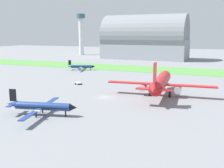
# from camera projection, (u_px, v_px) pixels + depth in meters

# --- Properties ---
(ground_plane) EXTENTS (600.00, 600.00, 0.00)m
(ground_plane) POSITION_uv_depth(u_px,v_px,m) (105.00, 97.00, 86.45)
(ground_plane) COLOR gray
(grass_taxiway_strip) EXTENTS (360.00, 28.00, 0.08)m
(grass_taxiway_strip) POSITION_uv_depth(u_px,v_px,m) (159.00, 70.00, 151.96)
(grass_taxiway_strip) COLOR #549342
(grass_taxiway_strip) RESTS_ON ground_plane
(airplane_taxiing_turboprop) EXTENTS (15.23, 17.59, 5.50)m
(airplane_taxiing_turboprop) POSITION_uv_depth(u_px,v_px,m) (81.00, 66.00, 150.68)
(airplane_taxiing_turboprop) COLOR navy
(airplane_taxiing_turboprop) RESTS_ON ground_plane
(airplane_midfield_jet) EXTENTS (35.13, 34.54, 12.42)m
(airplane_midfield_jet) POSITION_uv_depth(u_px,v_px,m) (161.00, 82.00, 87.61)
(airplane_midfield_jet) COLOR red
(airplane_midfield_jet) RESTS_ON ground_plane
(airplane_foreground_turboprop) EXTENTS (18.26, 21.18, 6.45)m
(airplane_foreground_turboprop) POSITION_uv_depth(u_px,v_px,m) (41.00, 106.00, 67.03)
(airplane_foreground_turboprop) COLOR navy
(airplane_foreground_turboprop) RESTS_ON ground_plane
(baggage_cart_near_gate) EXTENTS (2.63, 2.12, 0.90)m
(baggage_cart_near_gate) POSITION_uv_depth(u_px,v_px,m) (78.00, 83.00, 108.05)
(baggage_cart_near_gate) COLOR white
(baggage_cart_near_gate) RESTS_ON ground_plane
(hangar_distant) EXTENTS (66.53, 32.90, 34.97)m
(hangar_distant) POSITION_uv_depth(u_px,v_px,m) (145.00, 40.00, 216.05)
(hangar_distant) COLOR #9399A3
(hangar_distant) RESTS_ON ground_plane
(control_tower) EXTENTS (8.00, 8.00, 38.24)m
(control_tower) POSITION_uv_depth(u_px,v_px,m) (81.00, 31.00, 255.86)
(control_tower) COLOR silver
(control_tower) RESTS_ON ground_plane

